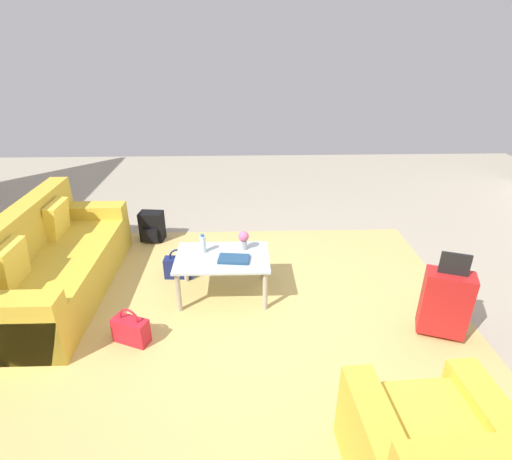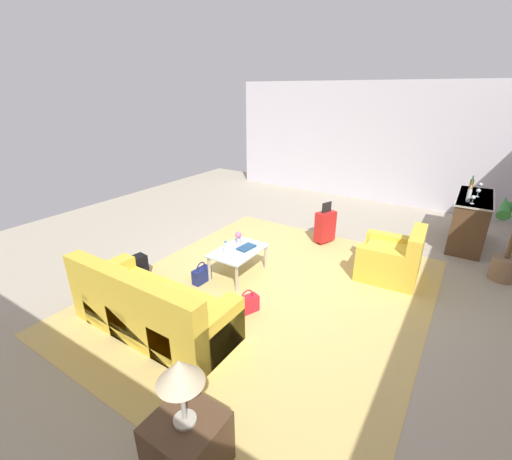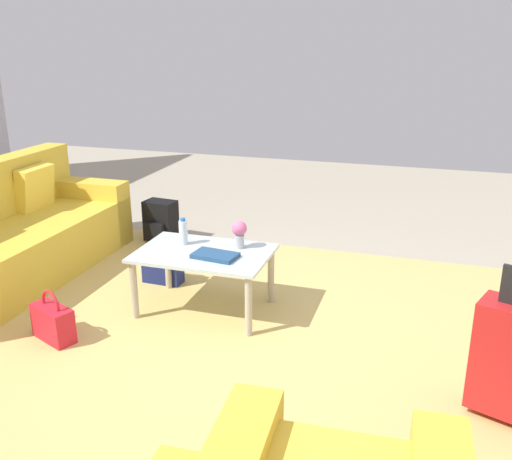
% 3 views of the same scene
% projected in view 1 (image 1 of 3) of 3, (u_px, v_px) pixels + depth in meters
% --- Properties ---
extents(ground_plane, '(12.00, 12.00, 0.00)m').
position_uv_depth(ground_plane, '(264.00, 323.00, 3.82)').
color(ground_plane, '#A89E89').
extents(area_rug, '(5.20, 4.40, 0.01)m').
position_uv_depth(area_rug, '(199.00, 339.00, 3.62)').
color(area_rug, tan).
rests_on(area_rug, ground).
extents(couch, '(0.88, 2.20, 0.93)m').
position_uv_depth(couch, '(51.00, 267.00, 4.16)').
color(couch, gold).
rests_on(couch, ground).
extents(coffee_table, '(0.95, 0.64, 0.46)m').
position_uv_depth(coffee_table, '(222.00, 262.00, 4.08)').
color(coffee_table, silver).
rests_on(coffee_table, ground).
extents(water_bottle, '(0.06, 0.06, 0.20)m').
position_uv_depth(water_bottle, '(203.00, 244.00, 4.10)').
color(water_bottle, silver).
rests_on(water_bottle, coffee_table).
extents(coffee_table_book, '(0.33, 0.22, 0.03)m').
position_uv_depth(coffee_table_book, '(234.00, 259.00, 3.98)').
color(coffee_table_book, navy).
rests_on(coffee_table_book, coffee_table).
extents(flower_vase, '(0.11, 0.11, 0.21)m').
position_uv_depth(flower_vase, '(244.00, 239.00, 4.14)').
color(flower_vase, '#B2B7BC').
rests_on(flower_vase, coffee_table).
extents(suitcase_red, '(0.45, 0.35, 0.85)m').
position_uv_depth(suitcase_red, '(445.00, 302.00, 3.53)').
color(suitcase_red, red).
rests_on(suitcase_red, ground).
extents(handbag_red, '(0.35, 0.25, 0.36)m').
position_uv_depth(handbag_red, '(131.00, 330.00, 3.54)').
color(handbag_red, red).
rests_on(handbag_red, ground).
extents(handbag_navy, '(0.33, 0.15, 0.36)m').
position_uv_depth(handbag_navy, '(179.00, 267.00, 4.51)').
color(handbag_navy, navy).
rests_on(handbag_navy, ground).
extents(backpack_black, '(0.32, 0.28, 0.40)m').
position_uv_depth(backpack_black, '(152.00, 227.00, 5.30)').
color(backpack_black, black).
rests_on(backpack_black, ground).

